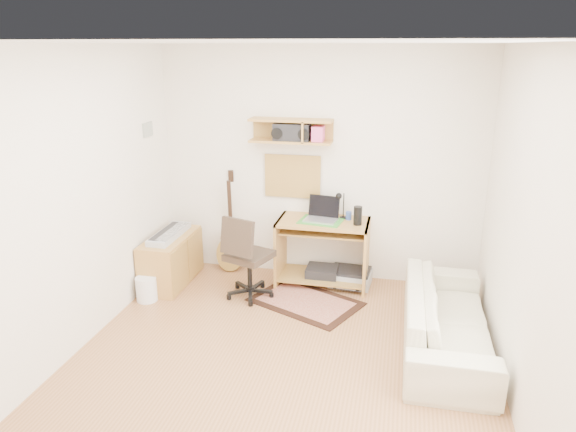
% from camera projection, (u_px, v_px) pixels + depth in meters
% --- Properties ---
extents(floor, '(3.60, 4.00, 0.01)m').
position_uv_depth(floor, '(279.00, 368.00, 4.46)').
color(floor, '#A87246').
rests_on(floor, ground).
extents(ceiling, '(3.60, 4.00, 0.01)m').
position_uv_depth(ceiling, '(277.00, 42.00, 3.66)').
color(ceiling, white).
rests_on(ceiling, ground).
extents(back_wall, '(3.60, 0.01, 2.60)m').
position_uv_depth(back_wall, '(319.00, 166.00, 5.93)').
color(back_wall, white).
rests_on(back_wall, ground).
extents(left_wall, '(0.01, 4.00, 2.60)m').
position_uv_depth(left_wall, '(67.00, 206.00, 4.43)').
color(left_wall, white).
rests_on(left_wall, ground).
extents(right_wall, '(0.01, 4.00, 2.60)m').
position_uv_depth(right_wall, '(530.00, 238.00, 3.69)').
color(right_wall, white).
rests_on(right_wall, ground).
extents(wall_shelf, '(0.90, 0.25, 0.26)m').
position_uv_depth(wall_shelf, '(291.00, 131.00, 5.74)').
color(wall_shelf, '#C18C44').
rests_on(wall_shelf, back_wall).
extents(cork_board, '(0.64, 0.03, 0.49)m').
position_uv_depth(cork_board, '(293.00, 176.00, 6.00)').
color(cork_board, tan).
rests_on(cork_board, back_wall).
extents(wall_photo, '(0.02, 0.20, 0.15)m').
position_uv_depth(wall_photo, '(148.00, 130.00, 5.69)').
color(wall_photo, '#4C8CBF').
rests_on(wall_photo, left_wall).
extents(desk, '(1.00, 0.55, 0.75)m').
position_uv_depth(desk, '(323.00, 253.00, 5.93)').
color(desk, '#C18C44').
rests_on(desk, floor).
extents(laptop, '(0.39, 0.39, 0.26)m').
position_uv_depth(laptop, '(321.00, 210.00, 5.76)').
color(laptop, silver).
rests_on(laptop, desk).
extents(speaker, '(0.09, 0.09, 0.20)m').
position_uv_depth(speaker, '(358.00, 216.00, 5.66)').
color(speaker, black).
rests_on(speaker, desk).
extents(desk_lamp, '(0.10, 0.10, 0.30)m').
position_uv_depth(desk_lamp, '(344.00, 205.00, 5.86)').
color(desk_lamp, black).
rests_on(desk_lamp, desk).
extents(pencil_cup, '(0.06, 0.06, 0.09)m').
position_uv_depth(pencil_cup, '(349.00, 216.00, 5.84)').
color(pencil_cup, '#324D98').
rests_on(pencil_cup, desk).
extents(boombox, '(0.39, 0.18, 0.20)m').
position_uv_depth(boombox, '(292.00, 133.00, 5.74)').
color(boombox, black).
rests_on(boombox, wall_shelf).
extents(rug, '(1.28, 1.11, 0.01)m').
position_uv_depth(rug, '(305.00, 302.00, 5.60)').
color(rug, tan).
rests_on(rug, floor).
extents(task_chair, '(0.61, 0.61, 0.93)m').
position_uv_depth(task_chair, '(249.00, 256.00, 5.60)').
color(task_chair, '#32271E').
rests_on(task_chair, floor).
extents(cabinet, '(0.40, 0.90, 0.55)m').
position_uv_depth(cabinet, '(171.00, 259.00, 6.00)').
color(cabinet, '#C18C44').
rests_on(cabinet, floor).
extents(music_keyboard, '(0.22, 0.72, 0.06)m').
position_uv_depth(music_keyboard, '(169.00, 234.00, 5.91)').
color(music_keyboard, '#B2B5BA').
rests_on(music_keyboard, cabinet).
extents(guitar, '(0.36, 0.27, 1.21)m').
position_uv_depth(guitar, '(229.00, 222.00, 6.21)').
color(guitar, olive).
rests_on(guitar, floor).
extents(waste_basket, '(0.29, 0.29, 0.26)m').
position_uv_depth(waste_basket, '(146.00, 289.00, 5.60)').
color(waste_basket, white).
rests_on(waste_basket, floor).
extents(printer, '(0.48, 0.38, 0.17)m').
position_uv_depth(printer, '(350.00, 277.00, 6.00)').
color(printer, '#A5A8AA').
rests_on(printer, floor).
extents(sofa, '(0.54, 1.86, 0.73)m').
position_uv_depth(sofa, '(448.00, 309.00, 4.68)').
color(sofa, beige).
rests_on(sofa, floor).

